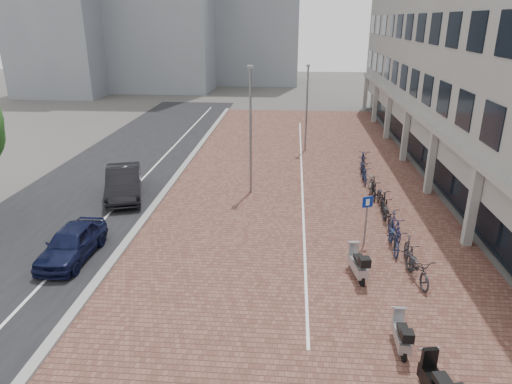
# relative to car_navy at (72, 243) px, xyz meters

# --- Properties ---
(ground) EXTENTS (140.00, 140.00, 0.00)m
(ground) POSITION_rel_car_navy_xyz_m (6.73, -1.63, -0.65)
(ground) COLOR #474442
(ground) RESTS_ON ground
(plaza_brick) EXTENTS (14.50, 42.00, 0.04)m
(plaza_brick) POSITION_rel_car_navy_xyz_m (8.73, 10.37, -0.64)
(plaza_brick) COLOR brown
(plaza_brick) RESTS_ON ground
(street_asphalt) EXTENTS (8.00, 50.00, 0.03)m
(street_asphalt) POSITION_rel_car_navy_xyz_m (-2.27, 10.37, -0.65)
(street_asphalt) COLOR black
(street_asphalt) RESTS_ON ground
(curb) EXTENTS (0.35, 42.00, 0.14)m
(curb) POSITION_rel_car_navy_xyz_m (1.63, 10.37, -0.58)
(curb) COLOR gray
(curb) RESTS_ON ground
(lane_line) EXTENTS (0.12, 44.00, 0.00)m
(lane_line) POSITION_rel_car_navy_xyz_m (-0.27, 10.37, -0.63)
(lane_line) COLOR white
(lane_line) RESTS_ON street_asphalt
(parking_line) EXTENTS (0.10, 30.00, 0.00)m
(parking_line) POSITION_rel_car_navy_xyz_m (8.93, 10.37, -0.62)
(parking_line) COLOR white
(parking_line) RESTS_ON plaza_brick
(office_building) EXTENTS (8.40, 40.00, 15.00)m
(office_building) POSITION_rel_car_navy_xyz_m (19.70, 14.37, 7.79)
(office_building) COLOR gray
(office_building) RESTS_ON ground
(car_navy) EXTENTS (1.60, 3.85, 1.30)m
(car_navy) POSITION_rel_car_navy_xyz_m (0.00, 0.00, 0.00)
(car_navy) COLOR black
(car_navy) RESTS_ON ground
(car_dark) EXTENTS (3.07, 5.06, 1.58)m
(car_dark) POSITION_rel_car_navy_xyz_m (-0.31, 6.59, 0.14)
(car_dark) COLOR black
(car_dark) RESTS_ON ground
(scooter_front) EXTENTS (0.80, 1.73, 1.14)m
(scooter_front) POSITION_rel_car_navy_xyz_m (10.76, -0.53, -0.08)
(scooter_front) COLOR #9B9BA0
(scooter_front) RESTS_ON ground
(scooter_back) EXTENTS (0.49, 1.49, 1.02)m
(scooter_back) POSITION_rel_car_navy_xyz_m (11.49, -4.29, -0.14)
(scooter_back) COLOR #939397
(scooter_back) RESTS_ON ground
(parking_sign) EXTENTS (0.43, 0.21, 2.14)m
(parking_sign) POSITION_rel_car_navy_xyz_m (11.35, 2.01, 0.75)
(parking_sign) COLOR slate
(parking_sign) RESTS_ON ground
(lamp_near) EXTENTS (0.12, 0.12, 6.52)m
(lamp_near) POSITION_rel_car_navy_xyz_m (6.18, 7.70, 2.61)
(lamp_near) COLOR gray
(lamp_near) RESTS_ON ground
(lamp_far) EXTENTS (0.12, 0.12, 5.82)m
(lamp_far) POSITION_rel_car_navy_xyz_m (9.22, 16.26, 2.26)
(lamp_far) COLOR slate
(lamp_far) RESTS_ON ground
(bike_row) EXTENTS (1.21, 15.84, 1.05)m
(bike_row) POSITION_rel_car_navy_xyz_m (12.65, 6.27, -0.13)
(bike_row) COLOR black
(bike_row) RESTS_ON ground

